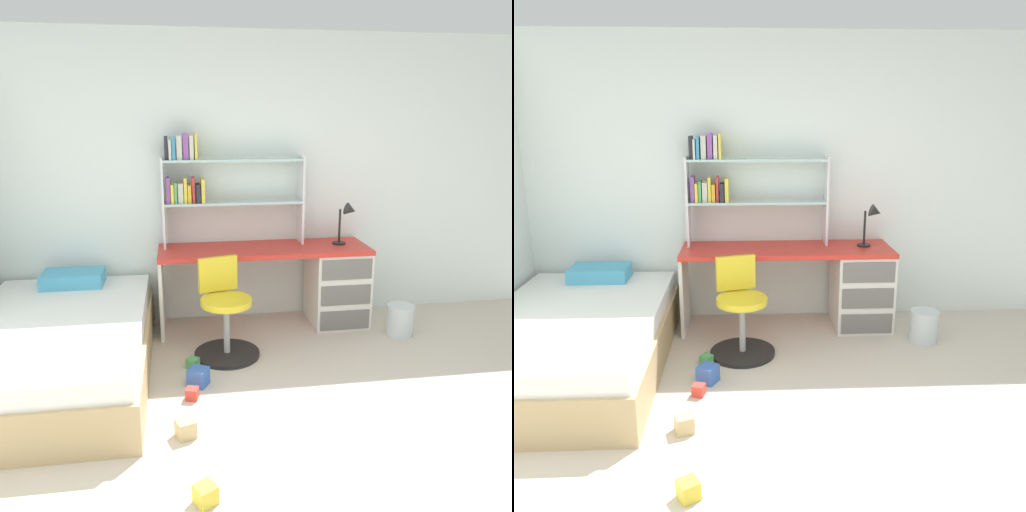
% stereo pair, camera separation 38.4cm
% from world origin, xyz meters
% --- Properties ---
extents(room_shell, '(5.68, 6.32, 2.57)m').
position_xyz_m(room_shell, '(-1.25, 1.27, 1.28)').
color(room_shell, silver).
rests_on(room_shell, ground_plane).
extents(desk, '(1.84, 0.56, 0.73)m').
position_xyz_m(desk, '(0.45, 2.36, 0.41)').
color(desk, red).
rests_on(desk, ground_plane).
extents(bookshelf_hutch, '(1.24, 0.22, 0.98)m').
position_xyz_m(bookshelf_hutch, '(-0.48, 2.52, 1.31)').
color(bookshelf_hutch, silver).
rests_on(bookshelf_hutch, desk).
extents(desk_lamp, '(0.20, 0.17, 0.38)m').
position_xyz_m(desk_lamp, '(0.72, 2.35, 0.99)').
color(desk_lamp, black).
rests_on(desk_lamp, desk).
extents(swivel_chair, '(0.52, 0.52, 0.77)m').
position_xyz_m(swivel_chair, '(-0.44, 1.82, 0.30)').
color(swivel_chair, black).
rests_on(swivel_chair, ground_plane).
extents(bed_platform, '(1.30, 2.05, 0.58)m').
position_xyz_m(bed_platform, '(-1.67, 1.63, 0.23)').
color(bed_platform, tan).
rests_on(bed_platform, ground_plane).
extents(waste_bin, '(0.24, 0.24, 0.27)m').
position_xyz_m(waste_bin, '(1.11, 1.98, 0.13)').
color(waste_bin, silver).
rests_on(waste_bin, ground_plane).
extents(toy_block_blue_0, '(0.17, 0.17, 0.13)m').
position_xyz_m(toy_block_blue_0, '(-0.68, 1.35, 0.06)').
color(toy_block_blue_0, '#3860B7').
rests_on(toy_block_blue_0, ground_plane).
extents(toy_block_green_1, '(0.11, 0.11, 0.08)m').
position_xyz_m(toy_block_green_1, '(-0.71, 1.62, 0.04)').
color(toy_block_green_1, '#479E51').
rests_on(toy_block_green_1, ground_plane).
extents(toy_block_natural_2, '(0.14, 0.14, 0.11)m').
position_xyz_m(toy_block_natural_2, '(-0.78, 0.74, 0.05)').
color(toy_block_natural_2, tan).
rests_on(toy_block_natural_2, ground_plane).
extents(toy_block_yellow_3, '(0.14, 0.14, 0.10)m').
position_xyz_m(toy_block_yellow_3, '(-0.70, 0.17, 0.05)').
color(toy_block_yellow_3, gold).
rests_on(toy_block_yellow_3, ground_plane).
extents(toy_block_red_4, '(0.10, 0.10, 0.08)m').
position_xyz_m(toy_block_red_4, '(-0.73, 1.17, 0.04)').
color(toy_block_red_4, red).
rests_on(toy_block_red_4, ground_plane).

